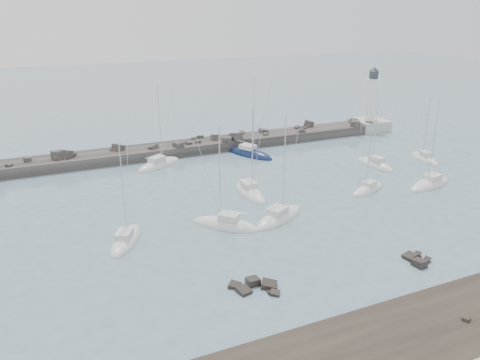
# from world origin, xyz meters

# --- Properties ---
(ground) EXTENTS (400.00, 400.00, 0.00)m
(ground) POSITION_xyz_m (0.00, 0.00, 0.00)
(ground) COLOR slate
(ground) RESTS_ON ground
(rock_cluster_near) EXTENTS (4.93, 4.22, 1.24)m
(rock_cluster_near) POSITION_xyz_m (-3.64, -8.82, 0.09)
(rock_cluster_near) COLOR black
(rock_cluster_near) RESTS_ON ground
(rock_cluster_far) EXTENTS (2.63, 3.18, 1.57)m
(rock_cluster_far) POSITION_xyz_m (14.26, -11.21, 0.07)
(rock_cluster_far) COLOR black
(rock_cluster_far) RESTS_ON ground
(breakwater) EXTENTS (115.00, 6.69, 5.07)m
(breakwater) POSITION_xyz_m (-7.40, 37.98, 0.29)
(breakwater) COLOR #312D2B
(breakwater) RESTS_ON ground
(lighthouse) EXTENTS (7.00, 7.00, 14.60)m
(lighthouse) POSITION_xyz_m (47.00, 38.00, 3.09)
(lighthouse) COLOR #ABABA5
(lighthouse) RESTS_ON ground
(sailboat_3) EXTENTS (6.15, 8.43, 12.99)m
(sailboat_3) POSITION_xyz_m (-13.51, 6.15, 0.14)
(sailboat_3) COLOR silver
(sailboat_3) RESTS_ON ground
(sailboat_4) EXTENTS (9.62, 7.12, 14.88)m
(sailboat_4) POSITION_xyz_m (-2.75, 31.99, 0.15)
(sailboat_4) COLOR silver
(sailboat_4) RESTS_ON ground
(sailboat_5) EXTENTS (8.07, 7.99, 13.89)m
(sailboat_5) POSITION_xyz_m (-1.23, 5.12, 0.16)
(sailboat_5) COLOR silver
(sailboat_5) RESTS_ON ground
(sailboat_6) EXTENTS (2.81, 8.98, 14.33)m
(sailboat_6) POSITION_xyz_m (6.12, 13.78, 0.16)
(sailboat_6) COLOR silver
(sailboat_6) RESTS_ON ground
(sailboat_7) EXTENTS (9.47, 6.64, 14.51)m
(sailboat_7) POSITION_xyz_m (5.97, 4.41, 0.15)
(sailboat_7) COLOR silver
(sailboat_7) RESTS_ON ground
(sailboat_8) EXTENTS (7.16, 10.45, 15.96)m
(sailboat_8) POSITION_xyz_m (14.36, 31.32, 0.16)
(sailboat_8) COLOR #101D43
(sailboat_8) RESTS_ON ground
(sailboat_9) EXTENTS (7.56, 4.50, 11.50)m
(sailboat_9) POSITION_xyz_m (22.85, 7.78, 0.13)
(sailboat_9) COLOR silver
(sailboat_9) RESTS_ON ground
(sailboat_10) EXTENTS (3.21, 8.54, 13.40)m
(sailboat_10) POSITION_xyz_m (31.56, 16.82, 0.15)
(sailboat_10) COLOR silver
(sailboat_10) RESTS_ON ground
(sailboat_11) EXTENTS (9.74, 4.94, 14.73)m
(sailboat_11) POSITION_xyz_m (33.10, 5.70, 0.14)
(sailboat_11) COLOR silver
(sailboat_11) RESTS_ON ground
(sailboat_12) EXTENTS (3.74, 7.93, 12.30)m
(sailboat_12) POSITION_xyz_m (41.84, 15.82, 0.15)
(sailboat_12) COLOR silver
(sailboat_12) RESTS_ON ground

